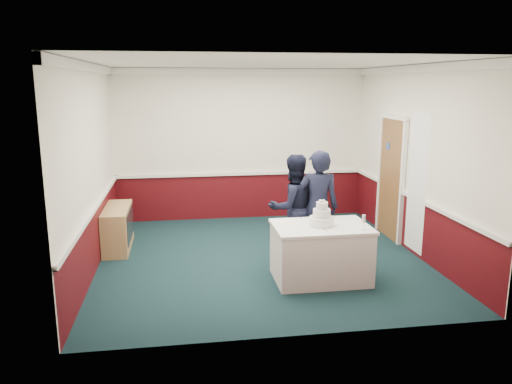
{
  "coord_description": "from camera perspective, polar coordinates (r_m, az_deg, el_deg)",
  "views": [
    {
      "loc": [
        -1.21,
        -7.38,
        2.71
      ],
      "look_at": [
        -0.09,
        -0.1,
        1.1
      ],
      "focal_mm": 35.0,
      "sensor_mm": 36.0,
      "label": 1
    }
  ],
  "objects": [
    {
      "name": "wedding_cake",
      "position": [
        6.93,
        7.51,
        -2.92
      ],
      "size": [
        0.35,
        0.35,
        0.36
      ],
      "color": "white",
      "rests_on": "cake_table"
    },
    {
      "name": "cake_table",
      "position": [
        7.08,
        7.39,
        -6.83
      ],
      "size": [
        1.32,
        0.92,
        0.79
      ],
      "color": "white",
      "rests_on": "ground"
    },
    {
      "name": "champagne_flute",
      "position": [
        6.82,
        12.21,
        -3.1
      ],
      "size": [
        0.05,
        0.05,
        0.21
      ],
      "color": "silver",
      "rests_on": "cake_table"
    },
    {
      "name": "ground",
      "position": [
        7.96,
        0.56,
        -7.59
      ],
      "size": [
        5.0,
        5.0,
        0.0
      ],
      "primitive_type": "plane",
      "color": "#11282B",
      "rests_on": "ground"
    },
    {
      "name": "person_man",
      "position": [
        7.73,
        4.24,
        -1.79
      ],
      "size": [
        0.92,
        0.78,
        1.66
      ],
      "primitive_type": "imported",
      "rotation": [
        0.0,
        0.0,
        3.35
      ],
      "color": "black",
      "rests_on": "ground"
    },
    {
      "name": "cake_knife",
      "position": [
        6.77,
        7.71,
        -4.26
      ],
      "size": [
        0.07,
        0.22,
        0.0
      ],
      "primitive_type": "cube",
      "rotation": [
        0.0,
        0.0,
        0.24
      ],
      "color": "silver",
      "rests_on": "cake_table"
    },
    {
      "name": "person_woman",
      "position": [
        7.58,
        7.06,
        -1.78
      ],
      "size": [
        0.69,
        0.51,
        1.75
      ],
      "primitive_type": "imported",
      "rotation": [
        0.0,
        0.0,
        2.99
      ],
      "color": "black",
      "rests_on": "ground"
    },
    {
      "name": "sideboard",
      "position": [
        8.64,
        -15.51,
        -3.98
      ],
      "size": [
        0.41,
        1.2,
        0.7
      ],
      "color": "tan",
      "rests_on": "ground"
    },
    {
      "name": "room_shell",
      "position": [
        8.13,
        0.44,
        7.08
      ],
      "size": [
        5.0,
        5.0,
        3.0
      ],
      "color": "white",
      "rests_on": "ground"
    }
  ]
}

